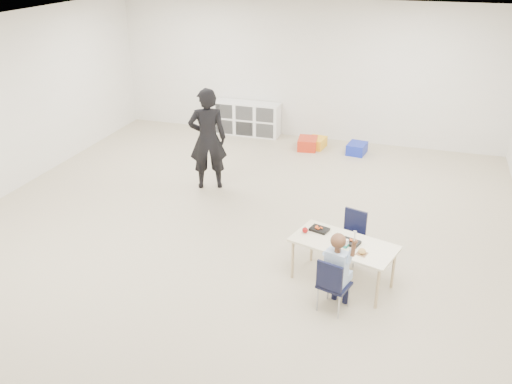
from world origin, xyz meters
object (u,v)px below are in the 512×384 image
(cubby_shelf, at_px, (247,118))
(chair_near, at_px, (334,284))
(adult, at_px, (208,139))
(table, at_px, (342,262))
(child, at_px, (335,269))

(cubby_shelf, bearing_deg, chair_near, -62.50)
(chair_near, relative_size, adult, 0.39)
(table, xyz_separation_m, chair_near, (-0.00, -0.55, 0.05))
(child, bearing_deg, table, 105.95)
(chair_near, distance_m, cubby_shelf, 6.20)
(cubby_shelf, height_order, adult, adult)
(chair_near, relative_size, cubby_shelf, 0.48)
(chair_near, height_order, adult, adult)
(chair_near, height_order, cubby_shelf, cubby_shelf)
(child, xyz_separation_m, cubby_shelf, (-2.86, 5.50, -0.18))
(chair_near, bearing_deg, adult, 150.18)
(table, relative_size, chair_near, 2.00)
(table, xyz_separation_m, adult, (-2.61, 2.16, 0.57))
(chair_near, xyz_separation_m, child, (0.00, 0.00, 0.19))
(table, relative_size, cubby_shelf, 0.96)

